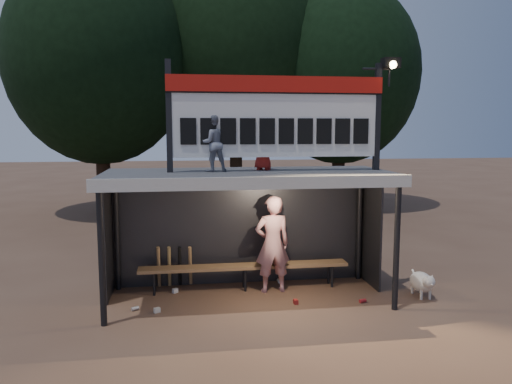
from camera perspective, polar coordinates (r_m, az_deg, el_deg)
ground at (r=9.25m, az=-0.89°, el=-12.09°), size 80.00×80.00×0.00m
player at (r=9.40m, az=1.89°, el=-5.97°), size 0.70×0.49×1.83m
child_a at (r=8.70m, az=-4.94°, el=5.57°), size 0.55×0.47×0.99m
child_b at (r=9.04m, az=0.84°, el=5.23°), size 0.50×0.45×0.85m
dugout_shelter at (r=9.05m, az=-1.11°, el=-0.49°), size 5.10×2.08×2.32m
scoreboard_assembly at (r=8.81m, az=2.72°, el=8.93°), size 4.10×0.27×1.99m
bench at (r=9.64m, az=-1.32°, el=-8.59°), size 4.00×0.35×0.48m
tree_left at (r=19.04m, az=-17.49°, el=14.32°), size 6.46×6.46×9.27m
tree_mid at (r=20.51m, az=-2.36°, el=15.94°), size 7.22×7.22×10.36m
tree_right at (r=20.22m, az=9.62°, el=13.18°), size 6.08×6.08×8.72m
dog at (r=9.75m, az=18.47°, el=-9.74°), size 0.36×0.81×0.49m
bats at (r=9.84m, az=-9.29°, el=-8.38°), size 0.67×0.35×0.84m
litter at (r=9.17m, az=-2.44°, el=-12.04°), size 4.10×1.46×0.08m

